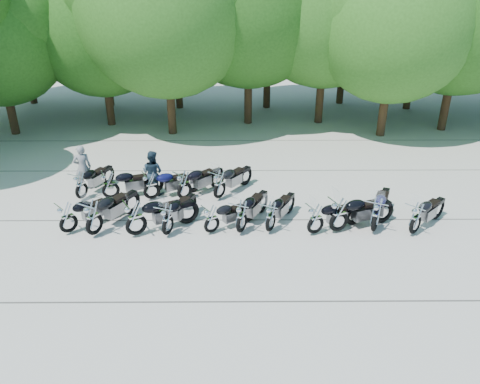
{
  "coord_description": "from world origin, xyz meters",
  "views": [
    {
      "loc": [
        -0.1,
        -12.98,
        8.01
      ],
      "look_at": [
        0.0,
        1.5,
        1.1
      ],
      "focal_mm": 35.0,
      "sensor_mm": 36.0,
      "label": 1
    }
  ],
  "objects_px": {
    "motorcycle_8": "(339,214)",
    "rider_0": "(83,167)",
    "motorcycle_1": "(93,217)",
    "motorcycle_2": "(136,217)",
    "motorcycle_7": "(316,218)",
    "rider_1": "(153,172)",
    "motorcycle_4": "(212,218)",
    "motorcycle_6": "(271,216)",
    "motorcycle_13": "(151,185)",
    "motorcycle_0": "(68,217)",
    "motorcycle_12": "(110,184)",
    "motorcycle_10": "(416,218)",
    "motorcycle_3": "(167,219)",
    "motorcycle_5": "(242,216)",
    "motorcycle_11": "(81,184)",
    "motorcycle_14": "(184,184)",
    "motorcycle_9": "(376,214)",
    "motorcycle_15": "(219,184)"
  },
  "relations": [
    {
      "from": "motorcycle_13",
      "to": "rider_0",
      "type": "relative_size",
      "value": 1.23
    },
    {
      "from": "motorcycle_0",
      "to": "motorcycle_13",
      "type": "xyz_separation_m",
      "value": [
        2.35,
        2.5,
        0.01
      ]
    },
    {
      "from": "motorcycle_1",
      "to": "motorcycle_7",
      "type": "distance_m",
      "value": 7.29
    },
    {
      "from": "motorcycle_11",
      "to": "rider_0",
      "type": "bearing_deg",
      "value": -56.99
    },
    {
      "from": "motorcycle_12",
      "to": "motorcycle_7",
      "type": "bearing_deg",
      "value": -130.59
    },
    {
      "from": "motorcycle_8",
      "to": "rider_0",
      "type": "relative_size",
      "value": 1.35
    },
    {
      "from": "motorcycle_1",
      "to": "motorcycle_9",
      "type": "xyz_separation_m",
      "value": [
        9.3,
        0.17,
        -0.02
      ]
    },
    {
      "from": "motorcycle_6",
      "to": "motorcycle_10",
      "type": "distance_m",
      "value": 4.77
    },
    {
      "from": "motorcycle_13",
      "to": "motorcycle_5",
      "type": "bearing_deg",
      "value": -152.3
    },
    {
      "from": "rider_1",
      "to": "motorcycle_7",
      "type": "bearing_deg",
      "value": 173.79
    },
    {
      "from": "motorcycle_11",
      "to": "motorcycle_12",
      "type": "distance_m",
      "value": 1.13
    },
    {
      "from": "motorcycle_3",
      "to": "motorcycle_13",
      "type": "height_order",
      "value": "motorcycle_3"
    },
    {
      "from": "motorcycle_5",
      "to": "motorcycle_7",
      "type": "height_order",
      "value": "motorcycle_5"
    },
    {
      "from": "motorcycle_5",
      "to": "motorcycle_8",
      "type": "relative_size",
      "value": 0.95
    },
    {
      "from": "motorcycle_5",
      "to": "rider_0",
      "type": "xyz_separation_m",
      "value": [
        -6.26,
        3.57,
        0.25
      ]
    },
    {
      "from": "motorcycle_0",
      "to": "motorcycle_3",
      "type": "xyz_separation_m",
      "value": [
        3.31,
        -0.15,
        0.01
      ]
    },
    {
      "from": "motorcycle_4",
      "to": "motorcycle_10",
      "type": "height_order",
      "value": "motorcycle_10"
    },
    {
      "from": "motorcycle_8",
      "to": "motorcycle_9",
      "type": "height_order",
      "value": "motorcycle_8"
    },
    {
      "from": "motorcycle_0",
      "to": "motorcycle_12",
      "type": "distance_m",
      "value": 2.67
    },
    {
      "from": "motorcycle_11",
      "to": "motorcycle_14",
      "type": "xyz_separation_m",
      "value": [
        3.94,
        -0.08,
        0.03
      ]
    },
    {
      "from": "motorcycle_15",
      "to": "motorcycle_3",
      "type": "bearing_deg",
      "value": 95.83
    },
    {
      "from": "motorcycle_1",
      "to": "motorcycle_2",
      "type": "height_order",
      "value": "motorcycle_2"
    },
    {
      "from": "motorcycle_7",
      "to": "motorcycle_5",
      "type": "bearing_deg",
      "value": 61.58
    },
    {
      "from": "motorcycle_0",
      "to": "motorcycle_12",
      "type": "relative_size",
      "value": 0.97
    },
    {
      "from": "motorcycle_5",
      "to": "motorcycle_15",
      "type": "height_order",
      "value": "motorcycle_5"
    },
    {
      "from": "rider_1",
      "to": "motorcycle_0",
      "type": "bearing_deg",
      "value": 76.33
    },
    {
      "from": "motorcycle_3",
      "to": "motorcycle_7",
      "type": "bearing_deg",
      "value": -157.76
    },
    {
      "from": "motorcycle_6",
      "to": "motorcycle_15",
      "type": "relative_size",
      "value": 0.95
    },
    {
      "from": "motorcycle_13",
      "to": "rider_0",
      "type": "bearing_deg",
      "value": 44.11
    },
    {
      "from": "motorcycle_6",
      "to": "motorcycle_7",
      "type": "relative_size",
      "value": 1.0
    },
    {
      "from": "motorcycle_7",
      "to": "motorcycle_12",
      "type": "distance_m",
      "value": 7.87
    },
    {
      "from": "motorcycle_10",
      "to": "motorcycle_12",
      "type": "bearing_deg",
      "value": 32.27
    },
    {
      "from": "motorcycle_11",
      "to": "motorcycle_13",
      "type": "bearing_deg",
      "value": -158.5
    },
    {
      "from": "motorcycle_5",
      "to": "motorcycle_7",
      "type": "distance_m",
      "value": 2.44
    },
    {
      "from": "motorcycle_2",
      "to": "rider_0",
      "type": "xyz_separation_m",
      "value": [
        -2.8,
        3.76,
        0.21
      ]
    },
    {
      "from": "motorcycle_13",
      "to": "motorcycle_14",
      "type": "distance_m",
      "value": 1.25
    },
    {
      "from": "motorcycle_3",
      "to": "motorcycle_8",
      "type": "height_order",
      "value": "motorcycle_8"
    },
    {
      "from": "motorcycle_4",
      "to": "motorcycle_6",
      "type": "distance_m",
      "value": 1.96
    },
    {
      "from": "motorcycle_7",
      "to": "motorcycle_12",
      "type": "relative_size",
      "value": 0.96
    },
    {
      "from": "motorcycle_13",
      "to": "rider_0",
      "type": "height_order",
      "value": "rider_0"
    },
    {
      "from": "motorcycle_9",
      "to": "motorcycle_4",
      "type": "bearing_deg",
      "value": 26.43
    },
    {
      "from": "motorcycle_7",
      "to": "rider_1",
      "type": "height_order",
      "value": "rider_1"
    },
    {
      "from": "motorcycle_0",
      "to": "motorcycle_14",
      "type": "bearing_deg",
      "value": -99.34
    },
    {
      "from": "motorcycle_6",
      "to": "motorcycle_8",
      "type": "bearing_deg",
      "value": -152.04
    },
    {
      "from": "motorcycle_9",
      "to": "motorcycle_14",
      "type": "height_order",
      "value": "motorcycle_9"
    },
    {
      "from": "motorcycle_0",
      "to": "motorcycle_14",
      "type": "xyz_separation_m",
      "value": [
        3.6,
        2.49,
        0.03
      ]
    },
    {
      "from": "motorcycle_13",
      "to": "motorcycle_15",
      "type": "relative_size",
      "value": 0.97
    },
    {
      "from": "motorcycle_4",
      "to": "motorcycle_6",
      "type": "relative_size",
      "value": 0.92
    },
    {
      "from": "rider_1",
      "to": "motorcycle_13",
      "type": "bearing_deg",
      "value": 115.98
    },
    {
      "from": "motorcycle_2",
      "to": "motorcycle_13",
      "type": "distance_m",
      "value": 2.71
    }
  ]
}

